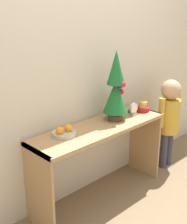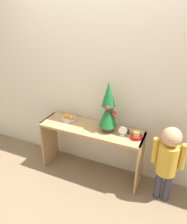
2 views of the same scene
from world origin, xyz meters
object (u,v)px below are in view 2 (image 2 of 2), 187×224
object	(u,v)px
fruit_bowl	(69,118)
desk_clock	(123,132)
figurine	(128,131)
child_figure	(168,157)
singing_bowl	(136,136)
mini_tree	(108,109)

from	to	relation	value
fruit_bowl	desk_clock	bearing A→B (deg)	-6.36
figurine	child_figure	distance (m)	0.51
fruit_bowl	singing_bowl	bearing A→B (deg)	-4.38
singing_bowl	desk_clock	size ratio (longest dim) A/B	1.04
mini_tree	child_figure	world-z (taller)	mini_tree
fruit_bowl	singing_bowl	xyz separation A→B (m)	(0.90, -0.07, 0.01)
fruit_bowl	figurine	size ratio (longest dim) A/B	2.87
mini_tree	desk_clock	xyz separation A→B (m)	(0.20, -0.05, -0.23)
singing_bowl	child_figure	size ratio (longest dim) A/B	0.13
mini_tree	figurine	distance (m)	0.36
singing_bowl	figurine	size ratio (longest dim) A/B	1.90
fruit_bowl	desk_clock	world-z (taller)	desk_clock
mini_tree	singing_bowl	world-z (taller)	mini_tree
figurine	child_figure	world-z (taller)	child_figure
singing_bowl	child_figure	bearing A→B (deg)	-10.12
fruit_bowl	singing_bowl	size ratio (longest dim) A/B	1.51
figurine	singing_bowl	bearing A→B (deg)	-29.83
child_figure	singing_bowl	bearing A→B (deg)	169.88
singing_bowl	mini_tree	bearing A→B (deg)	174.87
figurine	fruit_bowl	bearing A→B (deg)	179.56
mini_tree	figurine	xyz separation A→B (m)	(0.25, 0.03, -0.26)
desk_clock	child_figure	xyz separation A→B (m)	(0.52, -0.05, -0.16)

